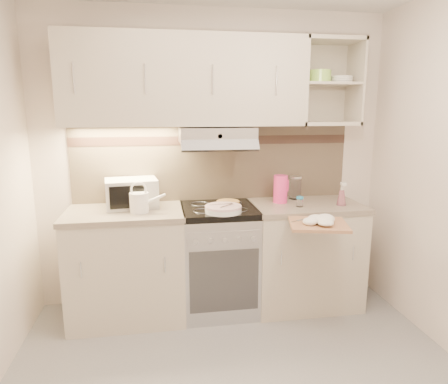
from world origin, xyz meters
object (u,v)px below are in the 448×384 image
at_px(microwave, 132,193).
at_px(spray_bottle, 342,196).
at_px(cutting_board, 318,224).
at_px(pink_pitcher, 281,189).
at_px(glass_jar, 295,187).
at_px(watering_can, 140,202).
at_px(electric_range, 219,259).
at_px(plate_stack, 223,209).

height_order(microwave, spray_bottle, microwave).
bearing_deg(cutting_board, pink_pitcher, 114.00).
bearing_deg(glass_jar, watering_can, -168.72).
bearing_deg(pink_pitcher, watering_can, -172.78).
bearing_deg(electric_range, spray_bottle, -5.87).
height_order(glass_jar, spray_bottle, spray_bottle).
height_order(electric_range, plate_stack, plate_stack).
bearing_deg(electric_range, cutting_board, -38.72).
relative_size(electric_range, plate_stack, 3.17).
xyz_separation_m(electric_range, spray_bottle, (1.02, -0.10, 0.53)).
relative_size(glass_jar, cutting_board, 0.51).
bearing_deg(pink_pitcher, glass_jar, 34.06).
bearing_deg(microwave, electric_range, -16.95).
distance_m(watering_can, pink_pitcher, 1.17).
height_order(microwave, cutting_board, microwave).
distance_m(microwave, pink_pitcher, 1.24).
relative_size(spray_bottle, cutting_board, 0.52).
bearing_deg(microwave, cutting_board, -32.77).
xyz_separation_m(spray_bottle, cutting_board, (-0.37, -0.42, -0.11)).
relative_size(microwave, cutting_board, 1.10).
bearing_deg(electric_range, plate_stack, -86.71).
distance_m(glass_jar, cutting_board, 0.72).
bearing_deg(spray_bottle, glass_jar, 143.02).
xyz_separation_m(watering_can, glass_jar, (1.34, 0.27, 0.02)).
relative_size(watering_can, plate_stack, 1.00).
relative_size(watering_can, pink_pitcher, 1.21).
relative_size(microwave, spray_bottle, 2.13).
distance_m(microwave, cutting_board, 1.50).
bearing_deg(microwave, watering_can, -76.20).
distance_m(microwave, plate_stack, 0.77).
xyz_separation_m(electric_range, pink_pitcher, (0.54, 0.07, 0.57)).
bearing_deg(spray_bottle, electric_range, -179.00).
relative_size(electric_range, spray_bottle, 4.34).
bearing_deg(microwave, plate_stack, -30.20).
xyz_separation_m(electric_range, plate_stack, (0.01, -0.18, 0.48)).
xyz_separation_m(plate_stack, cutting_board, (0.64, -0.34, -0.06)).
xyz_separation_m(electric_range, microwave, (-0.70, 0.12, 0.56)).
relative_size(pink_pitcher, spray_bottle, 1.14).
bearing_deg(glass_jar, spray_bottle, -43.85).
xyz_separation_m(watering_can, cutting_board, (1.27, -0.44, -0.12)).
distance_m(watering_can, plate_stack, 0.64).
height_order(plate_stack, glass_jar, glass_jar).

